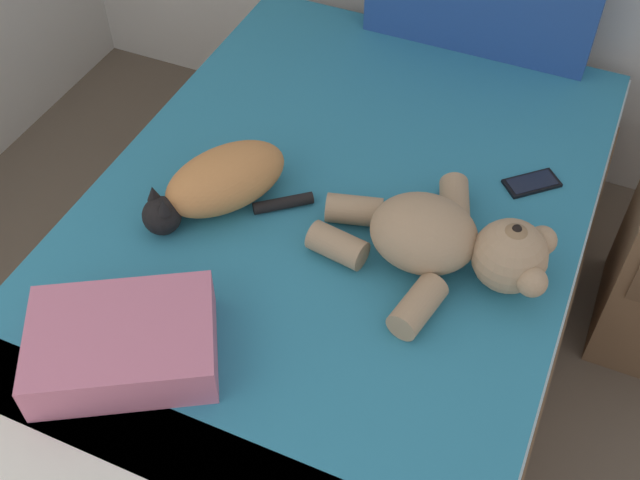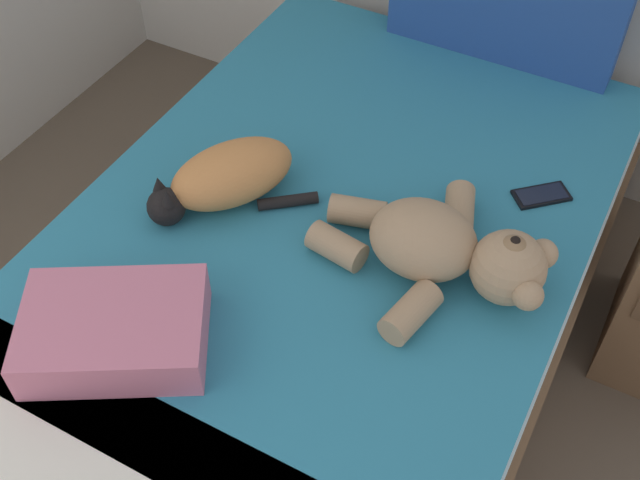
# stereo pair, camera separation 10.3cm
# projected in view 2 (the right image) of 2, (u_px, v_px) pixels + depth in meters

# --- Properties ---
(bed) EXTENTS (1.32, 1.94, 0.52)m
(bed) POSITION_uv_depth(u_px,v_px,m) (331.00, 280.00, 2.22)
(bed) COLOR brown
(bed) RESTS_ON ground_plane
(cat) EXTENTS (0.39, 0.41, 0.15)m
(cat) POSITION_uv_depth(u_px,v_px,m) (226.00, 177.00, 2.02)
(cat) COLOR #D18447
(cat) RESTS_ON bed
(teddy_bear) EXTENTS (0.59, 0.52, 0.19)m
(teddy_bear) POSITION_uv_depth(u_px,v_px,m) (446.00, 249.00, 1.84)
(teddy_bear) COLOR tan
(teddy_bear) RESTS_ON bed
(cell_phone) EXTENTS (0.16, 0.15, 0.01)m
(cell_phone) POSITION_uv_depth(u_px,v_px,m) (541.00, 195.00, 2.07)
(cell_phone) COLOR black
(cell_phone) RESTS_ON bed
(throw_pillow) EXTENTS (0.49, 0.44, 0.11)m
(throw_pillow) POSITION_uv_depth(u_px,v_px,m) (115.00, 330.00, 1.71)
(throw_pillow) COLOR #D1728C
(throw_pillow) RESTS_ON bed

